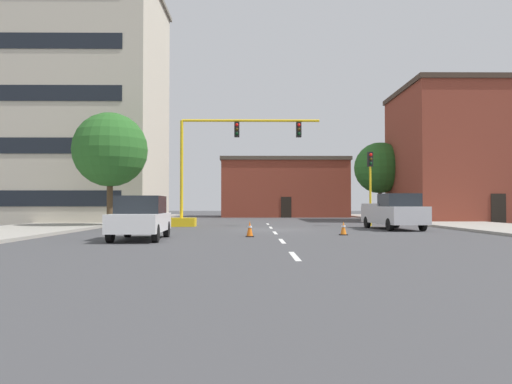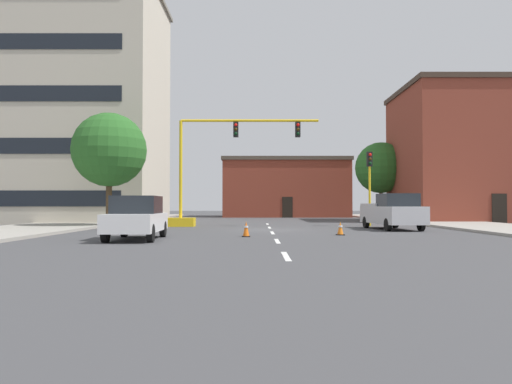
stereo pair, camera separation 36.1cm
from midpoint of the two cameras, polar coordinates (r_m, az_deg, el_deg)
ground_plane at (r=27.51m, az=1.53°, el=-4.35°), size 160.00×160.00×0.00m
sidewalk_left at (r=37.49m, az=-19.39°, el=-3.38°), size 6.00×56.00×0.14m
sidewalk_right at (r=38.17m, az=21.13°, el=-3.33°), size 6.00×56.00×0.14m
lane_stripe_seg_0 at (r=13.57m, az=3.68°, el=-7.35°), size 0.16×2.40×0.01m
lane_stripe_seg_1 at (r=19.04m, az=2.46°, el=-5.64°), size 0.16×2.40×0.01m
lane_stripe_seg_2 at (r=24.52m, az=1.78°, el=-4.70°), size 0.16×2.40×0.01m
lane_stripe_seg_3 at (r=30.01m, az=1.36°, el=-4.10°), size 0.16×2.40×0.01m
lane_stripe_seg_4 at (r=35.50m, az=1.06°, el=-3.69°), size 0.16×2.40×0.01m
building_tall_left at (r=43.14m, az=-21.97°, el=9.10°), size 16.26×11.33×18.39m
building_brick_center at (r=57.18m, az=2.98°, el=0.46°), size 14.08×9.29×6.55m
building_row_right at (r=45.67m, az=22.89°, el=3.98°), size 11.52×10.58×11.21m
traffic_signal_gantry at (r=31.75m, az=-6.59°, el=0.17°), size 9.68×1.20×6.83m
traffic_light_pole_right at (r=32.93m, az=12.67°, el=2.31°), size 0.32×0.47×4.80m
tree_right_far at (r=47.22m, az=13.80°, el=2.70°), size 4.69×4.69×7.12m
tree_left_near at (r=31.64m, az=-16.71°, el=4.65°), size 4.51×4.51×6.99m
pickup_truck_silver at (r=28.88m, az=15.17°, el=-2.23°), size 2.48×5.56×1.99m
sedan_white_near_left at (r=20.34m, az=-13.57°, el=-2.84°), size 2.02×4.57×1.74m
traffic_cone_roadside_a at (r=21.51m, az=-1.20°, el=-4.28°), size 0.36×0.36×0.68m
traffic_cone_roadside_b at (r=23.03m, az=9.56°, el=-4.14°), size 0.36×0.36×0.63m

